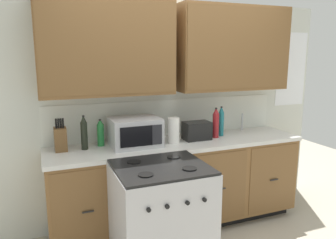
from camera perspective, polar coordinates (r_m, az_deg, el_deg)
name	(u,v)px	position (r m, az deg, el deg)	size (l,w,h in m)	color
ground_plane	(190,239)	(3.51, 3.87, -20.05)	(8.00, 8.00, 0.00)	#B2A893
wall_unit	(172,74)	(3.46, 0.68, 7.98)	(3.83, 0.40, 2.38)	silver
counter_run	(179,183)	(3.54, 1.90, -11.04)	(2.66, 0.64, 0.94)	black
stove_range	(161,219)	(2.87, -1.20, -16.93)	(0.76, 0.68, 0.95)	#B7B7BC
microwave	(135,132)	(3.22, -5.73, -2.17)	(0.48, 0.37, 0.28)	#B7B7BC
toaster	(197,131)	(3.47, 5.03, -1.94)	(0.28, 0.18, 0.19)	black
knife_block	(60,139)	(3.21, -18.18, -3.20)	(0.11, 0.14, 0.31)	brown
sink_faucet	(242,122)	(3.98, 12.75, -0.40)	(0.02, 0.02, 0.20)	#B2B5BA
paper_towel_roll	(174,131)	(3.31, 0.99, -1.93)	(0.12, 0.12, 0.26)	white
bottle_dark	(84,133)	(3.19, -14.38, -2.28)	(0.06, 0.06, 0.33)	black
bottle_teal	(221,121)	(3.66, 9.21, -0.33)	(0.06, 0.06, 0.33)	#1E707A
bottle_red	(216,123)	(3.56, 8.30, -0.62)	(0.07, 0.07, 0.33)	maroon
bottle_green	(101,133)	(3.28, -11.65, -2.28)	(0.07, 0.07, 0.27)	#237A38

